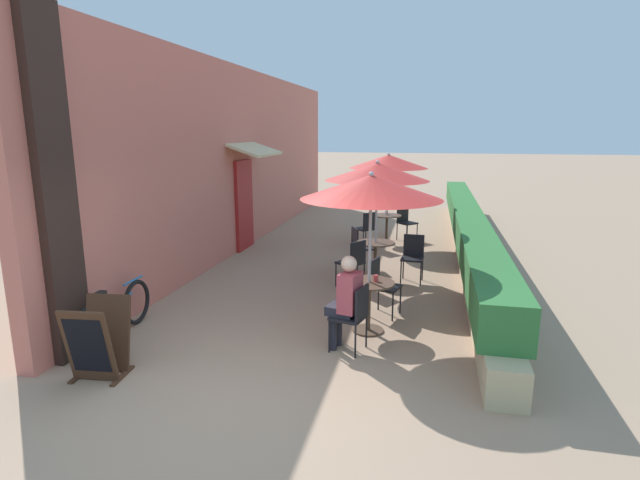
{
  "coord_description": "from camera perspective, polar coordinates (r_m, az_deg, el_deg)",
  "views": [
    {
      "loc": [
        1.9,
        -4.39,
        2.77
      ],
      "look_at": [
        0.15,
        3.45,
        1.0
      ],
      "focal_mm": 28.0,
      "sensor_mm": 36.0,
      "label": 1
    }
  ],
  "objects": [
    {
      "name": "cafe_chair_near_left",
      "position": [
        6.38,
        3.89,
        -8.31
      ],
      "size": [
        0.49,
        0.49,
        0.87
      ],
      "rotation": [
        0.0,
        0.0,
        7.6
      ],
      "color": "black",
      "rests_on": "ground_plane"
    },
    {
      "name": "cafe_chair_mid_back",
      "position": [
        9.44,
        10.57,
        -1.61
      ],
      "size": [
        0.42,
        0.42,
        0.87
      ],
      "rotation": [
        0.0,
        0.0,
        9.36
      ],
      "color": "black",
      "rests_on": "ground_plane"
    },
    {
      "name": "cafe_facade_wall",
      "position": [
        12.44,
        -8.49,
        9.15
      ],
      "size": [
        0.98,
        14.68,
        4.2
      ],
      "color": "#C66B5B",
      "rests_on": "ground_plane"
    },
    {
      "name": "ground_plane",
      "position": [
        5.53,
        -9.82,
        -17.84
      ],
      "size": [
        120.0,
        120.0,
        0.0
      ],
      "primitive_type": "plane",
      "color": "#9E7F66"
    },
    {
      "name": "cafe_chair_mid_right",
      "position": [
        8.9,
        3.83,
        -2.28
      ],
      "size": [
        0.55,
        0.55,
        0.87
      ],
      "rotation": [
        0.0,
        0.0,
        7.27
      ],
      "color": "black",
      "rests_on": "ground_plane"
    },
    {
      "name": "cafe_chair_mid_left",
      "position": [
        10.07,
        4.58,
        -0.56
      ],
      "size": [
        0.54,
        0.54,
        0.87
      ],
      "rotation": [
        0.0,
        0.0,
        5.17
      ],
      "color": "black",
      "rests_on": "ground_plane"
    },
    {
      "name": "patio_table_near",
      "position": [
        7.01,
        5.59,
        -6.51
      ],
      "size": [
        0.71,
        0.71,
        0.72
      ],
      "color": "brown",
      "rests_on": "ground_plane"
    },
    {
      "name": "cafe_chair_far_left",
      "position": [
        13.01,
        9.73,
        2.26
      ],
      "size": [
        0.57,
        0.57,
        0.87
      ],
      "rotation": [
        0.0,
        0.0,
        3.94
      ],
      "color": "black",
      "rests_on": "ground_plane"
    },
    {
      "name": "cafe_chair_far_right",
      "position": [
        12.0,
        5.36,
        1.54
      ],
      "size": [
        0.57,
        0.57,
        0.87
      ],
      "rotation": [
        0.0,
        0.0,
        7.08
      ],
      "color": "black",
      "rests_on": "ground_plane"
    },
    {
      "name": "patio_umbrella_mid",
      "position": [
        9.21,
        6.56,
        7.75
      ],
      "size": [
        1.9,
        1.9,
        2.24
      ],
      "color": "#B7B7BC",
      "rests_on": "ground_plane"
    },
    {
      "name": "bicycle_leaning",
      "position": [
        7.35,
        -22.45,
        -7.84
      ],
      "size": [
        0.11,
        1.73,
        0.74
      ],
      "rotation": [
        0.0,
        0.0,
        0.02
      ],
      "color": "black",
      "rests_on": "ground_plane"
    },
    {
      "name": "patio_umbrella_far",
      "position": [
        12.32,
        7.84,
        8.87
      ],
      "size": [
        1.9,
        1.9,
        2.24
      ],
      "color": "#B7B7BC",
      "rests_on": "ground_plane"
    },
    {
      "name": "patio_table_far",
      "position": [
        12.5,
        7.63,
        1.85
      ],
      "size": [
        0.71,
        0.71,
        0.72
      ],
      "color": "brown",
      "rests_on": "ground_plane"
    },
    {
      "name": "menu_board",
      "position": [
        6.3,
        -23.98,
        -10.41
      ],
      "size": [
        0.6,
        0.68,
        0.89
      ],
      "rotation": [
        0.0,
        0.0,
        0.1
      ],
      "color": "#422819",
      "rests_on": "ground_plane"
    },
    {
      "name": "patio_umbrella_near",
      "position": [
        6.68,
        5.87,
        6.01
      ],
      "size": [
        1.9,
        1.9,
        2.24
      ],
      "color": "#B7B7BC",
      "rests_on": "ground_plane"
    },
    {
      "name": "seated_patron_near_left",
      "position": [
        6.36,
        2.98,
        -6.72
      ],
      "size": [
        0.47,
        0.41,
        1.25
      ],
      "rotation": [
        0.0,
        0.0,
        7.6
      ],
      "color": "#23232D",
      "rests_on": "ground_plane"
    },
    {
      "name": "planter_hedge",
      "position": [
        11.88,
        16.44,
        1.06
      ],
      "size": [
        0.6,
        13.68,
        1.01
      ],
      "color": "tan",
      "rests_on": "ground_plane"
    },
    {
      "name": "patio_table_mid",
      "position": [
        9.46,
        6.33,
        -1.53
      ],
      "size": [
        0.71,
        0.71,
        0.72
      ],
      "color": "brown",
      "rests_on": "ground_plane"
    },
    {
      "name": "cafe_chair_near_right",
      "position": [
        7.65,
        7.0,
        -4.81
      ],
      "size": [
        0.49,
        0.49,
        0.87
      ],
      "rotation": [
        0.0,
        0.0,
        10.74
      ],
      "color": "black",
      "rests_on": "ground_plane"
    },
    {
      "name": "coffee_cup_near",
      "position": [
        6.97,
        6.4,
        -4.36
      ],
      "size": [
        0.07,
        0.07,
        0.09
      ],
      "color": "#B73D3D",
      "rests_on": "patio_table_near"
    },
    {
      "name": "coffee_cup_far",
      "position": [
        12.52,
        7.57,
        3.11
      ],
      "size": [
        0.07,
        0.07,
        0.09
      ],
      "color": "white",
      "rests_on": "patio_table_far"
    }
  ]
}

